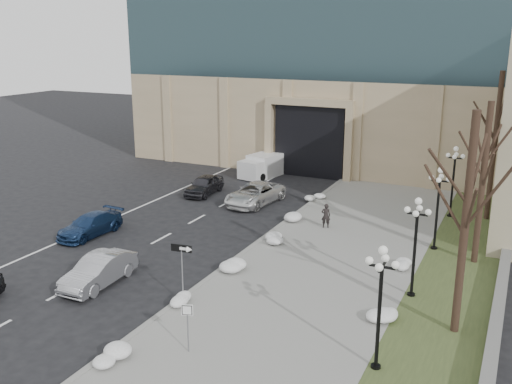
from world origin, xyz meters
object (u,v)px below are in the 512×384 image
car_c (90,225)px  box_truck (268,164)px  car_b (99,271)px  one_way_sign (185,256)px  lamppost_a (380,292)px  car_d (255,194)px  car_e (204,185)px  pedestrian (326,216)px  lamppost_b (416,234)px  lamppost_d (454,172)px  lamppost_c (438,197)px  keep_sign (187,318)px

car_c → box_truck: bearing=83.6°
car_b → one_way_sign: (4.82, 0.15, 1.56)m
car_b → lamppost_a: lamppost_a is taller
car_c → car_d: size_ratio=0.84×
car_e → car_c: bearing=-101.7°
pedestrian → lamppost_a: lamppost_a is taller
lamppost_a → box_truck: bearing=122.0°
lamppost_a → lamppost_b: 6.50m
one_way_sign → lamppost_d: size_ratio=0.58×
box_truck → lamppost_c: size_ratio=1.29×
keep_sign → lamppost_a: bearing=-2.2°
car_d → car_e: bearing=178.7°
car_c → pedestrian: bearing=33.7°
pedestrian → lamppost_d: (6.61, 5.73, 2.19)m
car_e → car_b: bearing=-80.9°
lamppost_a → lamppost_c: size_ratio=1.00×
car_c → one_way_sign: (9.97, -5.08, 1.64)m
car_d → box_truck: box_truck is taller
car_b → lamppost_b: (13.78, 5.09, 2.35)m
one_way_sign → keep_sign: size_ratio=1.35×
pedestrian → car_d: bearing=-49.8°
lamppost_b → box_truck: bearing=130.1°
lamppost_b → lamppost_d: bearing=90.0°
lamppost_c → car_d: bearing=163.6°
car_c → lamppost_b: 19.10m
lamppost_c → keep_sign: bearing=-113.8°
box_truck → lamppost_b: lamppost_b is taller
lamppost_a → car_d: bearing=127.5°
lamppost_b → car_d: bearing=141.4°
lamppost_a → car_c: bearing=160.7°
car_d → lamppost_d: (12.90, 2.71, 2.34)m
car_c → lamppost_a: lamppost_a is taller
car_d → pedestrian: 6.99m
lamppost_c → lamppost_d: same height
box_truck → one_way_sign: 24.48m
one_way_sign → lamppost_b: bearing=21.6°
car_d → pedestrian: pedestrian is taller
car_b → car_e: bearing=101.1°
pedestrian → car_b: bearing=35.7°
car_c → pedestrian: pedestrian is taller
lamppost_d → car_c: bearing=-145.8°
car_e → keep_sign: size_ratio=2.04×
keep_sign → lamppost_a: size_ratio=0.43×
car_e → lamppost_d: size_ratio=0.88×
car_c → box_truck: 18.72m
keep_sign → lamppost_d: bearing=53.8°
lamppost_d → lamppost_a: bearing=-90.0°
pedestrian → lamppost_b: (6.61, -7.27, 2.19)m
car_e → one_way_sign: one_way_sign is taller
keep_sign → lamppost_c: (6.62, 15.01, 1.56)m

